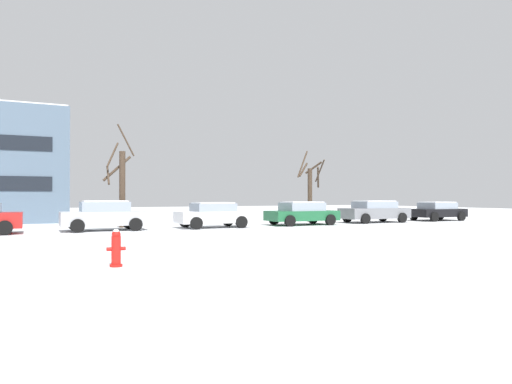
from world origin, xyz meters
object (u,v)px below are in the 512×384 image
object	(u,v)px
parked_car_silver	(105,215)
parked_car_black	(437,211)
parked_car_white	(213,215)
parked_car_green	(302,213)
parked_car_gray	(374,211)
fire_hydrant	(116,248)

from	to	relation	value
parked_car_silver	parked_car_black	bearing A→B (deg)	-0.18
parked_car_white	parked_car_black	size ratio (longest dim) A/B	0.99
parked_car_green	parked_car_gray	distance (m)	5.56
parked_car_white	parked_car_gray	bearing A→B (deg)	0.76
fire_hydrant	parked_car_black	distance (m)	26.77
parked_car_silver	parked_car_green	xyz separation A→B (m)	(11.12, -0.29, -0.04)
parked_car_green	parked_car_gray	xyz separation A→B (m)	(5.56, 0.18, 0.02)
parked_car_white	parked_car_black	xyz separation A→B (m)	(16.68, 0.18, -0.03)
parked_car_white	parked_car_gray	world-z (taller)	parked_car_gray
parked_car_white	parked_car_green	world-z (taller)	parked_car_green
parked_car_black	fire_hydrant	bearing A→B (deg)	-152.49
parked_car_black	parked_car_silver	bearing A→B (deg)	179.82
parked_car_silver	parked_car_white	distance (m)	5.56
parked_car_silver	parked_car_gray	world-z (taller)	parked_car_silver
parked_car_gray	parked_car_black	size ratio (longest dim) A/B	1.16
parked_car_silver	parked_car_gray	bearing A→B (deg)	-0.36
parked_car_silver	parked_car_green	distance (m)	11.12
parked_car_silver	parked_car_black	world-z (taller)	parked_car_silver
parked_car_silver	parked_car_black	distance (m)	22.23
parked_car_silver	parked_car_white	xyz separation A→B (m)	(5.56, -0.25, -0.05)
parked_car_white	parked_car_black	world-z (taller)	parked_car_white
parked_car_black	parked_car_green	bearing A→B (deg)	-178.88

